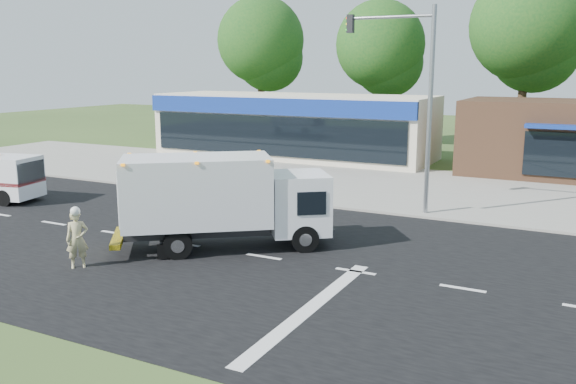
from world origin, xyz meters
name	(u,v)px	position (x,y,z in m)	size (l,w,h in m)	color
ground	(264,257)	(0.00, 0.00, 0.00)	(120.00, 120.00, 0.00)	#385123
road_asphalt	(264,257)	(0.00, 0.00, 0.00)	(60.00, 14.00, 0.02)	black
sidewalk	(359,203)	(0.00, 8.20, 0.06)	(60.00, 2.40, 0.12)	gray
parking_apron	(399,182)	(0.00, 14.00, 0.01)	(60.00, 9.00, 0.02)	gray
lane_markings	(282,277)	(1.35, -1.35, 0.02)	(55.20, 7.00, 0.01)	silver
ems_box_truck	(221,196)	(-1.66, 0.20, 1.73)	(6.68, 5.73, 3.01)	black
emergency_worker	(77,238)	(-4.29, -3.33, 0.90)	(0.72, 0.74, 1.83)	tan
retail_strip_mall	(293,125)	(-9.00, 19.93, 2.01)	(18.00, 6.20, 4.00)	beige
brown_storefront	(561,138)	(7.00, 19.98, 2.00)	(10.00, 6.70, 4.00)	#382316
traffic_signal_pole	(414,89)	(2.35, 7.60, 4.92)	(3.51, 0.25, 8.00)	gray
background_trees	(452,43)	(-0.85, 28.16, 7.38)	(36.77, 7.39, 12.10)	#332114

